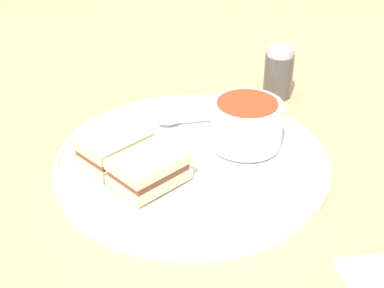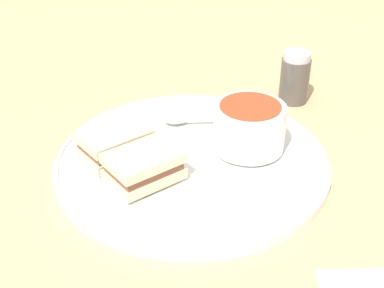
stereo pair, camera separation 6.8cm
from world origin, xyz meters
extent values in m
plane|color=tan|center=(0.00, 0.00, 0.00)|extent=(2.40, 2.40, 0.00)
cylinder|color=white|center=(0.00, 0.00, 0.01)|extent=(0.35, 0.35, 0.01)
torus|color=white|center=(0.00, 0.00, 0.02)|extent=(0.35, 0.35, 0.01)
cylinder|color=white|center=(-0.08, 0.00, 0.02)|extent=(0.05, 0.05, 0.01)
cylinder|color=white|center=(-0.08, 0.00, 0.05)|extent=(0.09, 0.09, 0.06)
cylinder|color=red|center=(-0.08, 0.00, 0.08)|extent=(0.08, 0.08, 0.01)
cube|color=silver|center=(-0.05, -0.08, 0.02)|extent=(0.09, 0.02, 0.00)
ellipsoid|color=silver|center=(0.00, -0.09, 0.02)|extent=(0.04, 0.03, 0.01)
cube|color=beige|center=(0.09, -0.03, 0.02)|extent=(0.10, 0.09, 0.01)
cube|color=brown|center=(0.09, -0.03, 0.04)|extent=(0.09, 0.08, 0.01)
cube|color=beige|center=(0.09, -0.03, 0.05)|extent=(0.10, 0.09, 0.01)
cube|color=beige|center=(0.07, 0.04, 0.02)|extent=(0.10, 0.09, 0.01)
cube|color=brown|center=(0.07, 0.04, 0.04)|extent=(0.09, 0.08, 0.01)
cube|color=beige|center=(0.07, 0.04, 0.05)|extent=(0.10, 0.09, 0.01)
cylinder|color=#4C4742|center=(-0.21, -0.14, 0.04)|extent=(0.05, 0.05, 0.07)
cylinder|color=#B7B7BC|center=(-0.21, -0.14, 0.08)|extent=(0.04, 0.04, 0.01)
camera|label=1|loc=(0.22, 0.54, 0.39)|focal=50.00mm
camera|label=2|loc=(0.15, 0.56, 0.39)|focal=50.00mm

